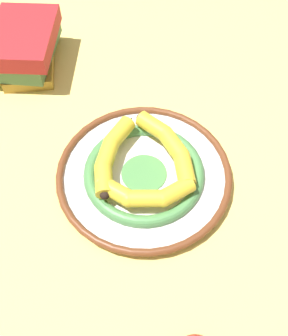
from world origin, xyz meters
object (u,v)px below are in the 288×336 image
banana_b (144,194)px  banana_c (171,147)px  book_stack (25,46)px  banana_a (111,153)px  decorative_bowl (144,174)px

banana_b → banana_c: 0.11m
banana_c → book_stack: book_stack is taller
banana_a → banana_b: bearing=48.0°
banana_c → banana_b: bearing=124.7°
banana_b → book_stack: (0.16, -0.45, 0.01)m
banana_c → decorative_bowl: bearing=99.3°
banana_c → banana_a: bearing=69.0°
decorative_bowl → banana_c: bearing=-157.3°
decorative_bowl → banana_b: 0.07m
banana_a → book_stack: (0.12, -0.35, 0.01)m
decorative_bowl → book_stack: (0.18, -0.39, 0.04)m
book_stack → banana_a: bearing=-141.5°
banana_a → book_stack: 0.37m
banana_a → book_stack: size_ratio=0.75×
banana_a → decorative_bowl: bearing=81.0°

